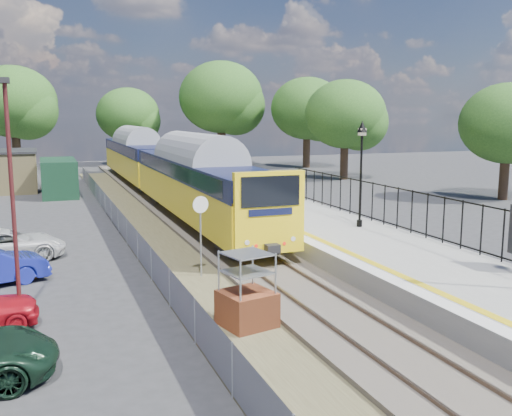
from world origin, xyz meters
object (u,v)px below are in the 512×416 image
victorian_lamp_north (362,149)px  carpark_lamp (12,185)px  train (159,165)px  speed_sign (201,222)px  brick_plinth (247,291)px  car_white (5,245)px

victorian_lamp_north → carpark_lamp: 14.43m
victorian_lamp_north → train: bearing=106.6°
speed_sign → brick_plinth: bearing=-102.3°
train → brick_plinth: size_ratio=19.34×
victorian_lamp_north → brick_plinth: (-7.90, -7.40, -3.28)m
train → carpark_lamp: carpark_lamp is taller
carpark_lamp → car_white: 8.01m
victorian_lamp_north → car_white: (-14.43, 2.77, -3.66)m
victorian_lamp_north → speed_sign: 8.46m
brick_plinth → carpark_lamp: 7.06m
train → speed_sign: size_ratio=13.84×
train → carpark_lamp: size_ratio=6.09×
brick_plinth → speed_sign: (0.10, 5.05, 1.01)m
train → car_white: (-9.13, -15.04, -1.70)m
victorian_lamp_north → speed_sign: size_ratio=1.56×
victorian_lamp_north → carpark_lamp: bearing=-161.7°
victorian_lamp_north → speed_sign: (-7.80, -2.35, -2.27)m
victorian_lamp_north → train: victorian_lamp_north is taller
victorian_lamp_north → car_white: 15.15m
carpark_lamp → victorian_lamp_north: bearing=18.3°
speed_sign → car_white: size_ratio=0.64×
speed_sign → victorian_lamp_north: bearing=5.6°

